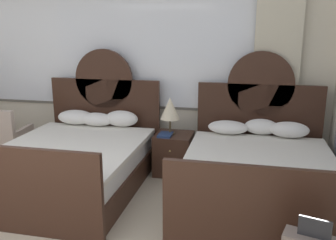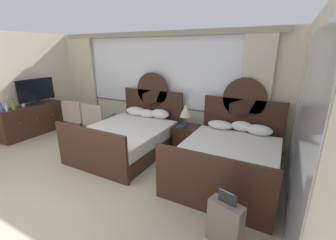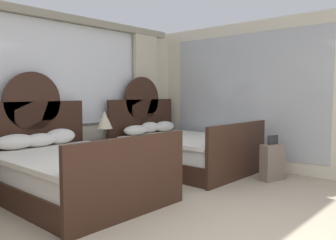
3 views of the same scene
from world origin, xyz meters
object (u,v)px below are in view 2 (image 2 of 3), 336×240
object	(u,v)px
bed_near_mirror	(229,158)
bottle_spirit_blue	(1,108)
table_lamp_on_nightstand	(186,111)
dresser_minibar	(32,120)
armchair_by_window_left	(97,119)
book_on_nightstand	(182,126)
nightstand_between_beds	(187,137)
tv_flatscreen	(36,91)
bottle_soda_green	(14,105)
bottle_liquor_amber	(13,106)
suitcase_on_floor	(225,223)
armchair_by_window_centre	(77,115)
bottle_water_clear	(6,108)
cup_on_dresser	(24,105)
bed_near_window	(129,136)

from	to	relation	value
bed_near_mirror	bottle_spirit_blue	distance (m)	5.34
table_lamp_on_nightstand	bottle_spirit_blue	xyz separation A→B (m)	(-4.00, -1.83, 0.01)
dresser_minibar	armchair_by_window_left	size ratio (longest dim) A/B	1.83
book_on_nightstand	dresser_minibar	size ratio (longest dim) A/B	0.16
nightstand_between_beds	bottle_spirit_blue	world-z (taller)	bottle_spirit_blue
bed_near_mirror	tv_flatscreen	world-z (taller)	bed_near_mirror
table_lamp_on_nightstand	bottle_soda_green	bearing A→B (deg)	-158.83
dresser_minibar	bottle_liquor_amber	world-z (taller)	bottle_liquor_amber
bottle_spirit_blue	bottle_liquor_amber	size ratio (longest dim) A/B	1.07
armchair_by_window_left	suitcase_on_floor	bearing A→B (deg)	-26.54
armchair_by_window_centre	bed_near_mirror	bearing A→B (deg)	-5.10
table_lamp_on_nightstand	book_on_nightstand	xyz separation A→B (m)	(-0.04, -0.10, -0.34)
table_lamp_on_nightstand	bottle_water_clear	size ratio (longest dim) A/B	2.18
bed_near_mirror	table_lamp_on_nightstand	distance (m)	1.50
book_on_nightstand	cup_on_dresser	world-z (taller)	cup_on_dresser
bed_near_window	bottle_soda_green	size ratio (longest dim) A/B	8.31
cup_on_dresser	armchair_by_window_centre	bearing A→B (deg)	47.70
bottle_soda_green	cup_on_dresser	bearing A→B (deg)	112.70
bed_near_window	table_lamp_on_nightstand	size ratio (longest dim) A/B	4.38
bottle_water_clear	cup_on_dresser	size ratio (longest dim) A/B	2.17
bed_near_window	bed_near_mirror	world-z (taller)	same
bottle_spirit_blue	armchair_by_window_centre	xyz separation A→B (m)	(0.76, 1.52, -0.47)
nightstand_between_beds	tv_flatscreen	xyz separation A→B (m)	(-4.11, -0.87, 0.89)
bottle_water_clear	bottle_liquor_amber	bearing A→B (deg)	94.87
cup_on_dresser	armchair_by_window_left	bearing A→B (deg)	30.00
bottle_spirit_blue	armchair_by_window_left	xyz separation A→B (m)	(1.54, 1.52, -0.47)
book_on_nightstand	armchair_by_window_centre	distance (m)	3.20
bottle_soda_green	dresser_minibar	bearing A→B (deg)	104.72
dresser_minibar	armchair_by_window_centre	distance (m)	1.17
tv_flatscreen	bottle_soda_green	distance (m)	0.72
bed_near_window	armchair_by_window_left	size ratio (longest dim) A/B	2.52
bed_near_mirror	armchair_by_window_left	distance (m)	3.68
bottle_water_clear	armchair_by_window_centre	distance (m)	1.66
book_on_nightstand	dresser_minibar	distance (m)	4.17
dresser_minibar	bed_near_mirror	bearing A→B (deg)	4.39
suitcase_on_floor	armchair_by_window_centre	bearing A→B (deg)	157.31
bed_near_mirror	bottle_water_clear	distance (m)	5.30
book_on_nightstand	cup_on_dresser	bearing A→B (deg)	-164.09
bed_near_mirror	book_on_nightstand	size ratio (longest dim) A/B	8.70
bottle_soda_green	cup_on_dresser	distance (m)	0.32
bed_near_mirror	armchair_by_window_centre	size ratio (longest dim) A/B	2.52
bottle_spirit_blue	bottle_water_clear	world-z (taller)	bottle_spirit_blue
bottle_spirit_blue	tv_flatscreen	bearing A→B (deg)	93.78
armchair_by_window_left	bottle_liquor_amber	bearing A→B (deg)	-140.66
tv_flatscreen	book_on_nightstand	bearing A→B (deg)	10.83
bed_near_mirror	suitcase_on_floor	distance (m)	1.63
bottle_water_clear	cup_on_dresser	bearing A→B (deg)	104.13
nightstand_between_beds	table_lamp_on_nightstand	distance (m)	0.65
bed_near_window	suitcase_on_floor	xyz separation A→B (m)	(2.62, -1.60, -0.06)
book_on_nightstand	dresser_minibar	bearing A→B (deg)	-165.97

